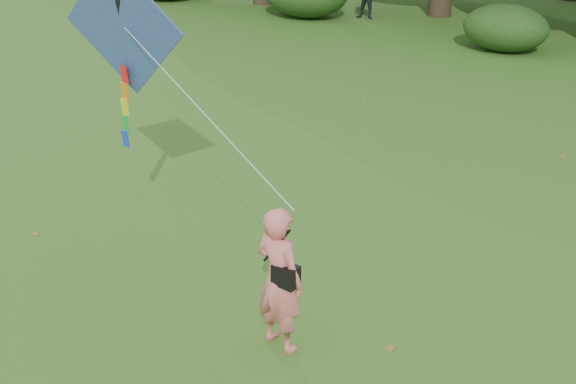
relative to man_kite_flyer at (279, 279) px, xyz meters
The scene contains 4 objects.
man_kite_flyer is the anchor object (origin of this frame).
crossbody_bag 0.17m from the man_kite_flyer, 14.61° to the right, with size 0.43×0.20×0.73m.
flying_kite 4.38m from the man_kite_flyer, 162.99° to the left, with size 4.87×1.45×2.93m.
fallen_leaves 3.08m from the man_kite_flyer, 36.33° to the left, with size 11.58×12.70×0.01m.
Camera 1 is at (3.70, -4.93, 5.47)m, focal length 45.00 mm.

